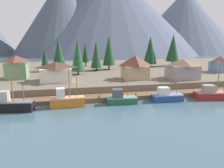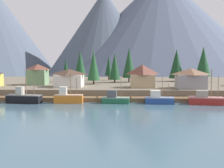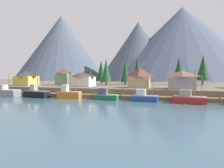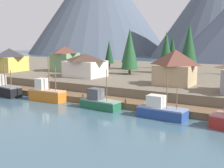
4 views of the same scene
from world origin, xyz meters
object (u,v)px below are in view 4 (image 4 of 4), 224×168
object	(u,v)px
conifer_near_left	(189,46)
house_tan	(175,67)
conifer_near_right	(109,52)
conifer_mid_right	(130,46)
fishing_boat_orange	(46,93)
conifer_far_left	(172,49)
conifer_centre	(130,49)
fishing_boat_green	(99,102)
house_yellow	(10,59)
house_green	(65,59)
house_white	(85,65)
conifer_back_left	(166,50)
fishing_boat_blue	(161,110)
fishing_boat_black	(4,89)

from	to	relation	value
conifer_near_left	house_tan	bearing A→B (deg)	-79.73
conifer_near_right	conifer_mid_right	distance (m)	5.73
fishing_boat_orange	conifer_far_left	distance (m)	42.09
conifer_mid_right	conifer_centre	world-z (taller)	conifer_mid_right
fishing_boat_green	house_yellow	world-z (taller)	house_yellow
house_green	conifer_far_left	distance (m)	29.09
conifer_mid_right	conifer_far_left	xyz separation A→B (m)	(9.54, 6.81, -0.87)
house_white	conifer_mid_right	world-z (taller)	conifer_mid_right
house_green	conifer_back_left	size ratio (longest dim) A/B	0.64
fishing_boat_green	house_green	size ratio (longest dim) A/B	1.02
conifer_near_left	conifer_centre	distance (m)	13.98
house_white	conifer_near_left	world-z (taller)	conifer_near_left
fishing_boat_blue	house_tan	bearing A→B (deg)	105.46
fishing_boat_green	conifer_back_left	world-z (taller)	conifer_back_left
fishing_boat_blue	house_green	world-z (taller)	house_green
fishing_boat_black	conifer_centre	xyz separation A→B (m)	(14.06, 24.04, 7.13)
house_tan	conifer_near_right	size ratio (longest dim) A/B	0.88
house_green	fishing_boat_green	bearing A→B (deg)	-40.49
conifer_back_left	conifer_centre	xyz separation A→B (m)	(-6.37, -6.28, 0.39)
fishing_boat_green	fishing_boat_black	bearing A→B (deg)	-174.75
fishing_boat_green	conifer_back_left	distance (m)	30.66
conifer_back_left	conifer_far_left	bearing A→B (deg)	102.91
conifer_near_left	conifer_back_left	world-z (taller)	conifer_near_left
fishing_boat_blue	house_yellow	world-z (taller)	house_yellow
fishing_boat_black	fishing_boat_green	bearing A→B (deg)	9.39
house_green	conifer_near_left	xyz separation A→B (m)	(27.77, 11.57, 3.34)
conifer_centre	conifer_far_left	xyz separation A→B (m)	(3.82, 17.44, -0.53)
house_white	house_yellow	xyz separation A→B (m)	(-23.18, -0.71, 0.39)
fishing_boat_green	house_yellow	size ratio (longest dim) A/B	0.91
conifer_centre	conifer_far_left	distance (m)	17.86
fishing_boat_blue	conifer_centre	xyz separation A→B (m)	(-17.50, 23.74, 7.27)
fishing_boat_green	conifer_near_left	xyz separation A→B (m)	(3.79, 32.05, 7.97)
fishing_boat_orange	house_white	bearing A→B (deg)	97.79
conifer_near_left	conifer_centre	world-z (taller)	conifer_near_left
fishing_boat_green	conifer_far_left	world-z (taller)	conifer_far_left
conifer_mid_right	conifer_far_left	size ratio (longest dim) A/B	1.19
fishing_boat_blue	house_green	size ratio (longest dim) A/B	1.06
conifer_mid_right	house_tan	bearing A→B (deg)	-46.00
conifer_near_right	fishing_boat_black	bearing A→B (deg)	-97.23
fishing_boat_black	fishing_boat_blue	xyz separation A→B (m)	(31.55, 0.30, -0.14)
house_green	house_tan	bearing A→B (deg)	-13.03
conifer_far_left	conifer_mid_right	bearing A→B (deg)	-144.49
fishing_boat_orange	fishing_boat_blue	size ratio (longest dim) A/B	1.15
house_green	house_yellow	size ratio (longest dim) A/B	0.89
conifer_near_left	conifer_back_left	distance (m)	5.33
fishing_boat_green	house_green	distance (m)	31.87
conifer_near_left	conifer_mid_right	bearing A→B (deg)	172.62
fishing_boat_blue	conifer_near_left	xyz separation A→B (m)	(-6.38, 32.19, 7.99)
house_tan	house_yellow	xyz separation A→B (m)	(-43.74, 0.65, -0.28)
house_green	conifer_near_left	size ratio (longest dim) A/B	0.54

